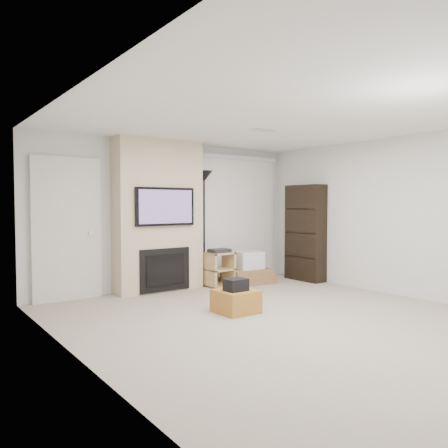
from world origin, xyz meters
TOP-DOWN VIEW (x-y plane):
  - floor at (0.00, 0.00)m, footprint 5.00×5.50m
  - ceiling at (0.00, 0.00)m, footprint 5.00×5.50m
  - wall_back at (0.00, 2.75)m, footprint 5.00×0.00m
  - wall_left at (-2.50, 0.00)m, footprint 0.00×5.50m
  - wall_right at (2.50, 0.00)m, footprint 0.00×5.50m
  - hvac_vent at (0.40, 0.80)m, footprint 0.35×0.18m
  - ottoman at (-0.24, 0.61)m, footprint 0.50×0.50m
  - black_bag at (-0.27, 0.57)m, footprint 0.28×0.22m
  - fireplace_wall at (-0.35, 2.54)m, footprint 1.50×0.47m
  - entry_door at (-1.80, 2.71)m, footprint 1.02×0.11m
  - vertical_blinds at (1.40, 2.70)m, footprint 1.98×0.10m
  - floor_lamp at (0.50, 2.46)m, footprint 0.30×0.30m
  - av_stand at (0.66, 2.22)m, footprint 0.45×0.38m
  - box_stack at (1.28, 2.19)m, footprint 0.94×0.75m
  - bookshelf at (2.34, 1.77)m, footprint 0.30×0.80m

SIDE VIEW (x-z plane):
  - floor at x=0.00m, z-range 0.00..0.00m
  - ottoman at x=-0.24m, z-range 0.00..0.30m
  - box_stack at x=1.28m, z-range -0.07..0.51m
  - av_stand at x=0.66m, z-range 0.02..0.68m
  - black_bag at x=-0.27m, z-range 0.30..0.46m
  - bookshelf at x=2.34m, z-range 0.00..1.80m
  - entry_door at x=-1.80m, z-range -0.02..2.12m
  - fireplace_wall at x=-0.35m, z-range -0.01..2.49m
  - wall_back at x=0.00m, z-range 0.00..2.50m
  - wall_left at x=-2.50m, z-range 0.00..2.50m
  - wall_right at x=2.50m, z-range 0.00..2.50m
  - vertical_blinds at x=1.40m, z-range 0.09..2.46m
  - floor_lamp at x=0.50m, z-range 0.58..2.61m
  - hvac_vent at x=0.40m, z-range 2.49..2.50m
  - ceiling at x=0.00m, z-range 2.50..2.50m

